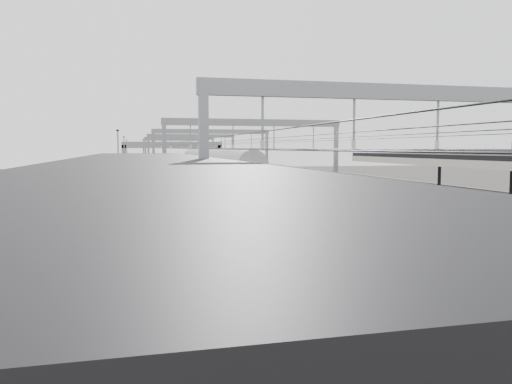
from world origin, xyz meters
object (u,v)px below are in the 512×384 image
bench (422,214)px  signal_green (154,167)px  overbridge (173,149)px  train (215,175)px

bench → signal_green: signal_green is taller
overbridge → bench: size_ratio=11.15×
bench → signal_green: 59.33m
overbridge → bench: bearing=-84.5°
overbridge → signal_green: size_ratio=6.33×
train → overbridge: bearing=91.7°
overbridge → bench: overbridge is taller
signal_green → train: bearing=-73.2°
signal_green → bench: bearing=-76.8°
overbridge → signal_green: 29.19m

